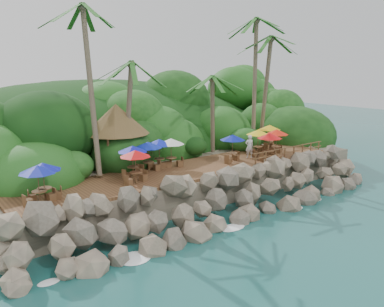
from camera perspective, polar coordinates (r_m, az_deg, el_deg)
ground at (r=25.58m, az=8.29°, el=-9.81°), size 140.00×140.00×0.00m
land_base at (r=37.64m, az=-9.26°, el=-0.86°), size 32.00×25.20×2.10m
jungle_hill at (r=44.48m, az=-13.78°, el=-0.37°), size 44.80×28.00×15.40m
seawall at (r=26.52m, az=5.27°, el=-6.25°), size 29.00×4.00×2.30m
terrace at (r=29.15m, az=0.00°, el=-2.30°), size 26.00×5.00×0.20m
jungle_foliage at (r=37.04m, az=-8.47°, el=-2.72°), size 44.00×16.00×12.00m
foam_line at (r=25.76m, az=7.81°, el=-9.55°), size 25.20×0.80×0.06m
palms at (r=30.49m, az=-3.52°, el=16.88°), size 31.23×7.11×13.03m
palapa at (r=29.87m, az=-10.77°, el=4.86°), size 4.85×4.85×4.60m
dining_clusters at (r=28.64m, az=-0.38°, el=1.31°), size 22.85×5.03×2.15m
railing at (r=32.81m, az=13.73°, el=0.29°), size 8.30×0.10×1.00m
waiter at (r=32.48m, az=8.19°, el=1.01°), size 0.81×0.68×1.89m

